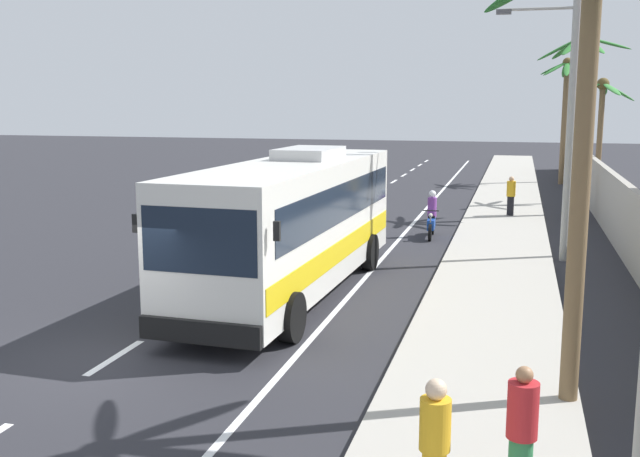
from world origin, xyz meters
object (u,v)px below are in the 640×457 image
(coach_bus_foreground, at_px, (294,220))
(utility_pole_mid, at_px, (571,76))
(palm_nearest, at_px, (588,75))
(motorcycle_beside_bus, at_px, (432,219))
(pedestrian_near_kerb, at_px, (522,434))
(pedestrian_far_walk, at_px, (511,195))
(pedestrian_midwalk, at_px, (435,443))
(palm_third, at_px, (601,112))
(palm_second, at_px, (579,89))
(palm_fourth, at_px, (566,97))

(coach_bus_foreground, bearing_deg, utility_pole_mid, 40.77)
(palm_nearest, bearing_deg, coach_bus_foreground, 138.04)
(motorcycle_beside_bus, bearing_deg, palm_nearest, -75.04)
(motorcycle_beside_bus, height_order, palm_nearest, palm_nearest)
(palm_nearest, bearing_deg, utility_pole_mid, 87.81)
(pedestrian_near_kerb, bearing_deg, motorcycle_beside_bus, -12.16)
(pedestrian_far_walk, distance_m, palm_nearest, 20.04)
(pedestrian_midwalk, relative_size, palm_third, 0.27)
(palm_nearest, relative_size, palm_third, 1.24)
(pedestrian_far_walk, bearing_deg, palm_second, -175.43)
(pedestrian_midwalk, bearing_deg, pedestrian_near_kerb, -50.22)
(motorcycle_beside_bus, bearing_deg, pedestrian_midwalk, -83.35)
(coach_bus_foreground, bearing_deg, pedestrian_far_walk, 69.63)
(utility_pole_mid, relative_size, palm_fourth, 1.44)
(palm_nearest, bearing_deg, pedestrian_far_walk, 93.45)
(coach_bus_foreground, xyz_separation_m, pedestrian_far_walk, (5.15, 13.86, -0.90))
(palm_third, bearing_deg, motorcycle_beside_bus, -122.08)
(palm_third, bearing_deg, utility_pole_mid, -99.39)
(pedestrian_far_walk, xyz_separation_m, palm_fourth, (2.73, 14.23, 4.09))
(pedestrian_midwalk, relative_size, palm_fourth, 0.22)
(palm_nearest, relative_size, palm_fourth, 1.00)
(coach_bus_foreground, distance_m, pedestrian_midwalk, 10.64)
(utility_pole_mid, xyz_separation_m, palm_second, (0.88, 8.96, -0.23))
(palm_nearest, bearing_deg, palm_second, 86.31)
(pedestrian_midwalk, relative_size, palm_second, 0.21)
(utility_pole_mid, bearing_deg, coach_bus_foreground, -139.23)
(pedestrian_midwalk, distance_m, palm_nearest, 5.97)
(palm_third, bearing_deg, coach_bus_foreground, -115.15)
(pedestrian_midwalk, bearing_deg, palm_fourth, 11.35)
(palm_third, relative_size, palm_fourth, 0.81)
(utility_pole_mid, bearing_deg, pedestrian_near_kerb, -94.61)
(coach_bus_foreground, height_order, pedestrian_near_kerb, coach_bus_foreground)
(coach_bus_foreground, xyz_separation_m, palm_nearest, (6.33, -5.69, 3.32))
(utility_pole_mid, bearing_deg, palm_fourth, 87.14)
(pedestrian_midwalk, distance_m, palm_second, 24.92)
(pedestrian_midwalk, height_order, utility_pole_mid, utility_pole_mid)
(pedestrian_midwalk, xyz_separation_m, pedestrian_far_walk, (0.54, 23.42, -0.00))
(motorcycle_beside_bus, height_order, palm_second, palm_second)
(coach_bus_foreground, bearing_deg, pedestrian_midwalk, -64.25)
(pedestrian_near_kerb, xyz_separation_m, palm_nearest, (0.77, 3.45, 4.17))
(palm_nearest, bearing_deg, pedestrian_midwalk, -114.01)
(pedestrian_far_walk, height_order, palm_second, palm_second)
(palm_nearest, bearing_deg, palm_fourth, 87.37)
(utility_pole_mid, height_order, palm_third, utility_pole_mid)
(motorcycle_beside_bus, height_order, palm_fourth, palm_fourth)
(motorcycle_beside_bus, xyz_separation_m, palm_fourth, (5.41, 19.36, 4.40))
(coach_bus_foreground, distance_m, pedestrian_far_walk, 14.82)
(palm_fourth, bearing_deg, palm_second, -91.00)
(utility_pole_mid, xyz_separation_m, palm_third, (2.19, 13.24, -1.21))
(motorcycle_beside_bus, xyz_separation_m, pedestrian_far_walk, (2.67, 5.13, 0.31))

